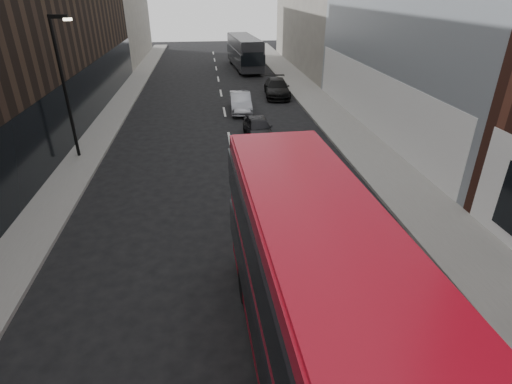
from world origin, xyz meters
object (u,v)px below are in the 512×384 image
object	(u,v)px
street_lamp	(64,80)
grey_bus	(244,52)
red_bus	(325,319)
car_c	(277,88)
car_b	(240,102)
car_a	(258,128)

from	to	relation	value
street_lamp	grey_bus	xyz separation A→B (m)	(11.43, 25.43, -2.34)
red_bus	car_c	xyz separation A→B (m)	(3.86, 27.84, -1.80)
red_bus	car_c	world-z (taller)	red_bus
red_bus	grey_bus	world-z (taller)	red_bus
street_lamp	red_bus	bearing A→B (deg)	-59.99
street_lamp	red_bus	distance (m)	18.11
car_c	car_b	bearing A→B (deg)	-124.56
car_a	car_b	size ratio (longest dim) A/B	0.91
street_lamp	car_c	xyz separation A→B (m)	(12.88, 12.22, -3.47)
grey_bus	car_a	distance (m)	23.51
car_a	car_c	bearing A→B (deg)	70.96
grey_bus	car_c	xyz separation A→B (m)	(1.45, -13.21, -1.13)
car_a	car_c	xyz separation A→B (m)	(2.90, 10.22, 0.06)
grey_bus	car_a	size ratio (longest dim) A/B	2.80
car_a	car_b	world-z (taller)	car_b
street_lamp	car_a	world-z (taller)	street_lamp
red_bus	car_c	size ratio (longest dim) A/B	2.30
red_bus	car_c	distance (m)	28.16
street_lamp	car_c	bearing A→B (deg)	43.49
street_lamp	grey_bus	distance (m)	27.98
grey_bus	car_b	xyz separation A→B (m)	(-2.00, -17.43, -1.14)
car_a	car_b	xyz separation A→B (m)	(-0.56, 6.00, 0.04)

